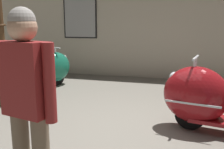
# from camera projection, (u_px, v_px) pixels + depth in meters

# --- Properties ---
(ground_plane) EXTENTS (60.00, 60.00, 0.00)m
(ground_plane) POSITION_uv_depth(u_px,v_px,m) (120.00, 131.00, 3.69)
(ground_plane) COLOR slate
(showroom_back_wall) EXTENTS (18.00, 0.24, 3.24)m
(showroom_back_wall) POSITION_uv_depth(u_px,v_px,m) (153.00, 22.00, 7.10)
(showroom_back_wall) COLOR #BCB29E
(showroom_back_wall) RESTS_ON ground
(scooter_0) EXTENTS (1.18, 1.64, 0.99)m
(scooter_0) POSITION_uv_depth(u_px,v_px,m) (46.00, 69.00, 6.16)
(scooter_0) COLOR black
(scooter_0) RESTS_ON ground
(scooter_1) EXTENTS (1.87, 0.84, 1.10)m
(scooter_1) POSITION_uv_depth(u_px,v_px,m) (217.00, 100.00, 3.52)
(scooter_1) COLOR black
(scooter_1) RESTS_ON ground
(lamppost) EXTENTS (0.28, 0.28, 2.89)m
(lamppost) POSITION_uv_depth(u_px,v_px,m) (1.00, 31.00, 4.59)
(lamppost) COLOR #472D19
(lamppost) RESTS_ON ground
(visitor_1) EXTENTS (0.56, 0.33, 1.69)m
(visitor_1) POSITION_uv_depth(u_px,v_px,m) (27.00, 98.00, 2.00)
(visitor_1) COLOR black
(visitor_1) RESTS_ON ground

